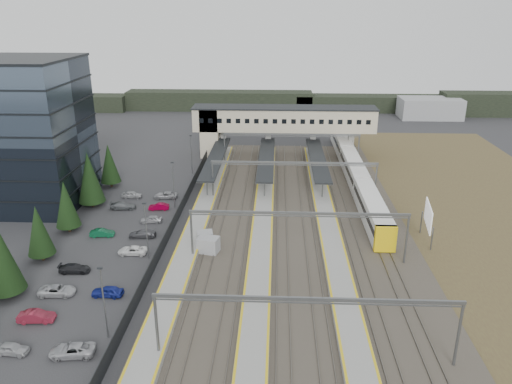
{
  "coord_description": "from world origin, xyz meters",
  "views": [
    {
      "loc": [
        9.09,
        -67.07,
        31.89
      ],
      "look_at": [
        5.8,
        7.56,
        4.0
      ],
      "focal_mm": 35.0,
      "sensor_mm": 36.0,
      "label": 1
    }
  ],
  "objects_px": {
    "train": "(354,170)",
    "relay_cabin_near": "(208,245)",
    "footbridge": "(271,121)",
    "relay_cabin_far": "(205,238)",
    "billboard": "(428,217)",
    "office_building": "(6,133)"
  },
  "relations": [
    {
      "from": "relay_cabin_near",
      "to": "billboard",
      "type": "height_order",
      "value": "billboard"
    },
    {
      "from": "relay_cabin_near",
      "to": "footbridge",
      "type": "relative_size",
      "value": 0.08
    },
    {
      "from": "relay_cabin_far",
      "to": "relay_cabin_near",
      "type": "bearing_deg",
      "value": -71.93
    },
    {
      "from": "office_building",
      "to": "train",
      "type": "relative_size",
      "value": 0.39
    },
    {
      "from": "relay_cabin_far",
      "to": "billboard",
      "type": "xyz_separation_m",
      "value": [
        31.63,
        2.39,
        2.86
      ]
    },
    {
      "from": "relay_cabin_near",
      "to": "office_building",
      "type": "bearing_deg",
      "value": 153.31
    },
    {
      "from": "relay_cabin_near",
      "to": "billboard",
      "type": "distance_m",
      "value": 31.31
    },
    {
      "from": "footbridge",
      "to": "train",
      "type": "distance_m",
      "value": 23.93
    },
    {
      "from": "relay_cabin_far",
      "to": "footbridge",
      "type": "relative_size",
      "value": 0.06
    },
    {
      "from": "footbridge",
      "to": "train",
      "type": "height_order",
      "value": "footbridge"
    },
    {
      "from": "footbridge",
      "to": "relay_cabin_near",
      "type": "bearing_deg",
      "value": -99.27
    },
    {
      "from": "relay_cabin_near",
      "to": "train",
      "type": "relative_size",
      "value": 0.05
    },
    {
      "from": "relay_cabin_near",
      "to": "relay_cabin_far",
      "type": "height_order",
      "value": "relay_cabin_near"
    },
    {
      "from": "train",
      "to": "relay_cabin_near",
      "type": "bearing_deg",
      "value": -127.47
    },
    {
      "from": "footbridge",
      "to": "relay_cabin_far",
      "type": "bearing_deg",
      "value": -100.81
    },
    {
      "from": "office_building",
      "to": "billboard",
      "type": "relative_size",
      "value": 3.73
    },
    {
      "from": "relay_cabin_near",
      "to": "billboard",
      "type": "xyz_separation_m",
      "value": [
        30.79,
        4.96,
        2.7
      ]
    },
    {
      "from": "train",
      "to": "relay_cabin_far",
      "type": "bearing_deg",
      "value": -130.81
    },
    {
      "from": "footbridge",
      "to": "billboard",
      "type": "relative_size",
      "value": 6.2
    },
    {
      "from": "train",
      "to": "billboard",
      "type": "height_order",
      "value": "billboard"
    },
    {
      "from": "relay_cabin_far",
      "to": "train",
      "type": "xyz_separation_m",
      "value": [
        24.98,
        28.93,
        1.12
      ]
    },
    {
      "from": "office_building",
      "to": "train",
      "type": "distance_m",
      "value": 62.31
    }
  ]
}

